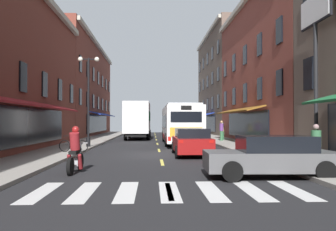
{
  "coord_description": "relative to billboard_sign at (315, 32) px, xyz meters",
  "views": [
    {
      "loc": [
        -0.46,
        -19.29,
        1.83
      ],
      "look_at": [
        0.73,
        6.63,
        2.26
      ],
      "focal_mm": 37.89,
      "sensor_mm": 36.0,
      "label": 1
    }
  ],
  "objects": [
    {
      "name": "sidewalk_left",
      "position": [
        -12.95,
        3.45,
        -5.85
      ],
      "size": [
        3.0,
        80.0,
        0.14
      ],
      "primitive_type": "cube",
      "color": "gray",
      "rests_on": "ground"
    },
    {
      "name": "pedestrian_mid",
      "position": [
        -1.47,
        -3.08,
        -4.97
      ],
      "size": [
        0.36,
        0.36,
        1.59
      ],
      "rotation": [
        0.0,
        0.0,
        4.1
      ],
      "color": "#4C4C51",
      "rests_on": "sidewalk_right"
    },
    {
      "name": "motorcycle_rider",
      "position": [
        -10.21,
        -3.11,
        -5.21
      ],
      "size": [
        0.62,
        2.07,
        1.66
      ],
      "color": "black",
      "rests_on": "ground"
    },
    {
      "name": "sidewalk_right",
      "position": [
        -1.15,
        3.45,
        -5.85
      ],
      "size": [
        3.0,
        80.0,
        0.14
      ],
      "primitive_type": "cube",
      "color": "gray",
      "rests_on": "ground"
    },
    {
      "name": "box_truck",
      "position": [
        -8.92,
        20.35,
        -3.97
      ],
      "size": [
        2.59,
        8.09,
        3.71
      ],
      "color": "white",
      "rests_on": "ground"
    },
    {
      "name": "street_lamp_twin",
      "position": [
        -11.75,
        8.08,
        -2.46
      ],
      "size": [
        1.42,
        0.32,
        6.02
      ],
      "color": "black",
      "rests_on": "sidewalk_left"
    },
    {
      "name": "pedestrian_far",
      "position": [
        -1.36,
        15.11,
        -4.87
      ],
      "size": [
        0.36,
        0.36,
        1.75
      ],
      "rotation": [
        0.0,
        0.0,
        6.23
      ],
      "color": "#33663F",
      "rests_on": "sidewalk_right"
    },
    {
      "name": "lane_centre_dashes",
      "position": [
        -7.05,
        3.2,
        -5.91
      ],
      "size": [
        0.14,
        73.9,
        0.01
      ],
      "color": "#DBCC4C",
      "rests_on": "ground"
    },
    {
      "name": "bicycle_near",
      "position": [
        -11.81,
        3.88,
        -5.41
      ],
      "size": [
        1.68,
        0.56,
        0.91
      ],
      "color": "black",
      "rests_on": "sidewalk_left"
    },
    {
      "name": "sedan_far",
      "position": [
        -9.03,
        29.33,
        -5.21
      ],
      "size": [
        1.92,
        4.55,
        1.38
      ],
      "color": "black",
      "rests_on": "ground"
    },
    {
      "name": "billboard_sign",
      "position": [
        0.0,
        0.0,
        0.0
      ],
      "size": [
        0.4,
        2.91,
        7.58
      ],
      "color": "black",
      "rests_on": "sidewalk_right"
    },
    {
      "name": "ground_plane",
      "position": [
        -7.05,
        3.45,
        -5.97
      ],
      "size": [
        34.8,
        80.0,
        0.1
      ],
      "primitive_type": "cube",
      "color": "black"
    },
    {
      "name": "sedan_mid",
      "position": [
        -3.61,
        -4.49,
        -5.23
      ],
      "size": [
        4.28,
        2.02,
        1.36
      ],
      "color": "#515154",
      "rests_on": "ground"
    },
    {
      "name": "transit_bus",
      "position": [
        -5.23,
        12.74,
        -4.3
      ],
      "size": [
        2.68,
        11.1,
        3.08
      ],
      "color": "white",
      "rests_on": "ground"
    },
    {
      "name": "sedan_near",
      "position": [
        -5.39,
        2.99,
        -5.18
      ],
      "size": [
        1.93,
        4.5,
        1.45
      ],
      "color": "maroon",
      "rests_on": "ground"
    },
    {
      "name": "crosswalk_near",
      "position": [
        -7.05,
        -6.55,
        -5.91
      ],
      "size": [
        7.1,
        2.8,
        0.01
      ],
      "color": "silver",
      "rests_on": "ground"
    },
    {
      "name": "pedestrian_near",
      "position": [
        -1.01,
        16.45,
        -4.94
      ],
      "size": [
        0.41,
        0.53,
        1.59
      ],
      "rotation": [
        0.0,
        0.0,
        3.5
      ],
      "color": "#33663F",
      "rests_on": "sidewalk_right"
    }
  ]
}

